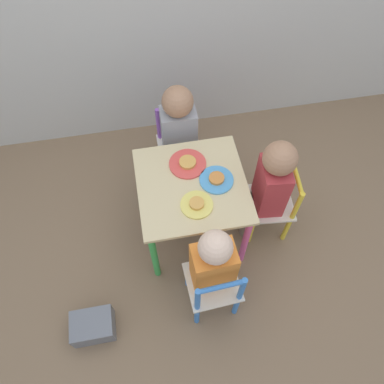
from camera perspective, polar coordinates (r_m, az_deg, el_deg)
name	(u,v)px	position (r m, az deg, el deg)	size (l,w,h in m)	color
ground_plane	(192,229)	(2.34, 0.00, -5.61)	(6.00, 6.00, 0.00)	#7F664C
kids_table	(192,193)	(1.98, 0.00, -0.09)	(0.56, 0.56, 0.50)	beige
chair_purple	(179,146)	(2.39, -2.07, 6.98)	(0.26, 0.26, 0.51)	silver
chair_blue	(214,287)	(1.94, 3.33, -14.27)	(0.27, 0.27, 0.51)	silver
chair_yellow	(273,203)	(2.20, 12.25, -1.71)	(0.29, 0.29, 0.51)	silver
child_back	(179,131)	(2.19, -1.98, 9.34)	(0.20, 0.22, 0.76)	#4C608E
child_front	(212,263)	(1.80, 3.08, -10.71)	(0.21, 0.21, 0.71)	#7A6B5B
child_right	(269,183)	(2.01, 11.70, 1.28)	(0.23, 0.21, 0.76)	#7A6B5B
plate_back	(188,163)	(1.98, -0.67, 4.38)	(0.20, 0.20, 0.03)	#E54C47
plate_front	(197,204)	(1.84, 0.72, -1.89)	(0.16, 0.16, 0.03)	#EADB66
plate_right	(216,179)	(1.92, 3.75, 1.93)	(0.18, 0.18, 0.03)	#4C9EE0
storage_bin	(93,326)	(2.14, -14.85, -19.16)	(0.22, 0.16, 0.13)	slate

